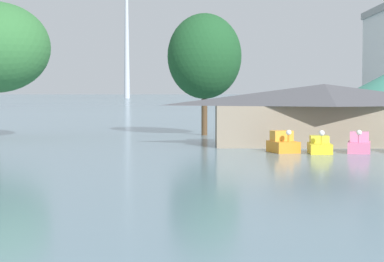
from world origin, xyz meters
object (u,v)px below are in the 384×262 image
pedal_boat_orange (283,144)px  boathouse (324,113)px  pedal_boat_yellow (320,146)px  shoreline_tree_mid (204,56)px  pedal_boat_pink (359,144)px

pedal_boat_orange → boathouse: boathouse is taller
pedal_boat_yellow → boathouse: bearing=170.4°
pedal_boat_orange → pedal_boat_yellow: pedal_boat_yellow is taller
pedal_boat_yellow → boathouse: (1.50, 6.75, 2.03)m
boathouse → shoreline_tree_mid: size_ratio=1.56×
boathouse → shoreline_tree_mid: bearing=127.8°
pedal_boat_yellow → shoreline_tree_mid: bearing=-154.4°
pedal_boat_orange → pedal_boat_yellow: (2.43, -0.67, -0.11)m
pedal_boat_pink → pedal_boat_yellow: bearing=-63.8°
pedal_boat_yellow → pedal_boat_pink: size_ratio=0.87×
pedal_boat_pink → shoreline_tree_mid: shoreline_tree_mid is taller
pedal_boat_orange → shoreline_tree_mid: 20.14m
pedal_boat_yellow → pedal_boat_pink: pedal_boat_yellow is taller
pedal_boat_yellow → shoreline_tree_mid: 21.54m
pedal_boat_orange → boathouse: bearing=129.9°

